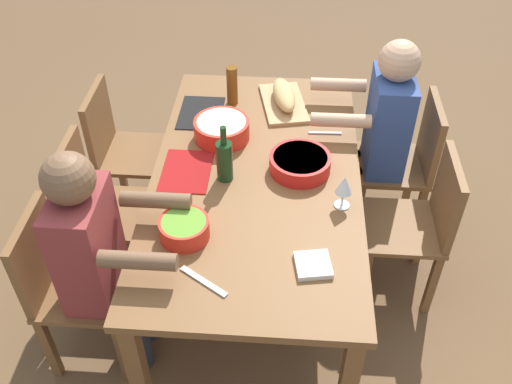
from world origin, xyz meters
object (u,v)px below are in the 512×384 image
object	(u,v)px
chair_near_right	(407,160)
wine_glass	(344,186)
napkin_stack	(313,265)
beer_bottle	(232,86)
diner_near_right	(379,127)
serving_bowl_greens	(300,162)
bread_loaf	(284,95)
chair_far_center	(97,206)
serving_bowl_pasta	(222,128)
dining_table	(256,187)
chair_near_center	(420,222)
chair_far_left	(67,281)
wine_bottle	(224,160)
diner_far_left	(98,251)
serving_bowl_salad	(184,228)
cutting_board	(284,103)
chair_far_right	(121,148)

from	to	relation	value
chair_near_right	wine_glass	xyz separation A→B (m)	(-0.68, 0.42, 0.37)
napkin_stack	beer_bottle	bearing A→B (deg)	20.62
wine_glass	diner_near_right	bearing A→B (deg)	-19.02
serving_bowl_greens	beer_bottle	bearing A→B (deg)	34.02
bread_loaf	wine_glass	world-z (taller)	wine_glass
chair_far_center	serving_bowl_pasta	distance (m)	0.75
dining_table	chair_near_center	world-z (taller)	chair_near_center
chair_far_left	wine_bottle	xyz separation A→B (m)	(0.46, -0.67, 0.37)
diner_far_left	wine_bottle	distance (m)	0.69
diner_far_left	chair_near_center	bearing A→B (deg)	-71.14
serving_bowl_salad	serving_bowl_greens	world-z (taller)	serving_bowl_salad
wine_bottle	diner_near_right	bearing A→B (deg)	-55.65
chair_near_right	serving_bowl_greens	bearing A→B (deg)	126.08
chair_near_right	chair_near_center	distance (m)	0.49
diner_far_left	wine_glass	xyz separation A→B (m)	(0.31, -1.03, 0.16)
wine_bottle	bread_loaf	bearing A→B (deg)	-21.51
serving_bowl_greens	wine_bottle	bearing A→B (deg)	103.69
chair_near_center	cutting_board	world-z (taller)	chair_near_center
chair_far_left	serving_bowl_greens	distance (m)	1.20
chair_far_center	diner_near_right	bearing A→B (deg)	-71.14
diner_near_right	chair_far_center	distance (m)	1.54
dining_table	chair_far_left	bearing A→B (deg)	121.22
chair_far_left	serving_bowl_salad	world-z (taller)	chair_far_left
dining_table	cutting_board	size ratio (longest dim) A/B	4.49
wine_glass	dining_table	bearing A→B (deg)	64.61
chair_far_center	beer_bottle	bearing A→B (deg)	-46.51
cutting_board	bread_loaf	distance (m)	0.06
chair_near_center	wine_bottle	world-z (taller)	wine_bottle
chair_far_right	beer_bottle	bearing A→B (deg)	-79.78
napkin_stack	chair_near_right	bearing A→B (deg)	-27.54
chair_far_center	chair_near_right	bearing A→B (deg)	-73.14
cutting_board	wine_bottle	size ratio (longest dim) A/B	1.38
chair_far_right	chair_far_center	bearing A→B (deg)	180.00
chair_far_center	wine_bottle	world-z (taller)	wine_bottle
serving_bowl_salad	cutting_board	distance (m)	1.10
chair_near_right	serving_bowl_greens	xyz separation A→B (m)	(-0.44, 0.61, 0.30)
napkin_stack	wine_glass	bearing A→B (deg)	-19.31
chair_near_right	chair_far_left	world-z (taller)	same
diner_far_left	wine_bottle	size ratio (longest dim) A/B	4.14
serving_bowl_greens	napkin_stack	size ratio (longest dim) A/B	2.09
serving_bowl_greens	chair_near_center	bearing A→B (deg)	-94.69
diner_near_right	wine_glass	xyz separation A→B (m)	(-0.68, 0.24, 0.16)
serving_bowl_greens	wine_bottle	size ratio (longest dim) A/B	1.01
chair_far_center	wine_bottle	size ratio (longest dim) A/B	2.93
chair_far_left	wine_glass	bearing A→B (deg)	-75.82
dining_table	chair_far_left	size ratio (longest dim) A/B	2.11
chair_near_center	serving_bowl_salad	world-z (taller)	chair_near_center
chair_far_right	napkin_stack	size ratio (longest dim) A/B	6.07
diner_far_left	napkin_stack	xyz separation A→B (m)	(-0.06, -0.90, 0.05)
bread_loaf	wine_glass	size ratio (longest dim) A/B	1.93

